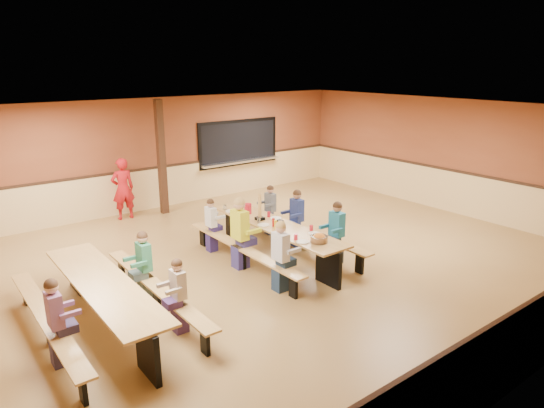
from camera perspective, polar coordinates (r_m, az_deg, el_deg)
ground at (r=9.87m, az=-0.28°, el=-6.85°), size 12.00×12.00×0.00m
room_envelope at (r=9.62m, az=-0.28°, el=-3.07°), size 12.04×10.04×3.02m
kitchen_pass_through at (r=14.82m, az=-3.91°, el=6.98°), size 2.78×0.28×1.38m
structural_post at (r=12.99m, az=-12.88°, el=5.34°), size 0.18×0.18×3.00m
cafeteria_table_main at (r=9.87m, az=0.44°, el=-3.58°), size 1.91×3.70×0.74m
cafeteria_table_second at (r=7.82m, az=-19.12°, el=-10.10°), size 1.91×3.70×0.74m
seated_child_white_left at (r=8.48m, az=1.01°, el=-6.24°), size 0.40×0.32×1.26m
seated_adult_yellow at (r=9.40m, az=-3.79°, el=-3.52°), size 0.46×0.38×1.40m
seated_child_grey_left at (r=10.33m, az=-7.16°, el=-2.54°), size 0.33×0.27×1.14m
seated_child_teal_right at (r=9.71m, az=7.59°, el=-3.42°), size 0.39×0.32×1.26m
seated_child_navy_right at (r=10.56m, az=2.93°, el=-1.69°), size 0.39×0.32×1.25m
seated_child_char_right at (r=11.28m, az=-0.20°, el=-0.74°), size 0.34×0.28×1.15m
seated_child_purple_sec at (r=7.10m, az=-24.05°, el=-12.69°), size 0.37×0.31×1.22m
seated_child_green_sec at (r=8.39m, az=-14.76°, el=-7.22°), size 0.38×0.31×1.22m
seated_child_tan_sec at (r=7.38m, az=-10.92°, el=-10.62°), size 0.34×0.28×1.15m
standing_woman at (r=12.90m, az=-17.14°, el=1.73°), size 0.60×0.41×1.59m
punch_pitcher at (r=10.47m, az=-2.85°, el=-0.54°), size 0.16×0.16×0.22m
chip_bowl at (r=8.85m, az=5.56°, el=-4.05°), size 0.32×0.32×0.15m
napkin_dispenser at (r=9.66m, az=0.91°, el=-2.26°), size 0.10×0.14×0.13m
condiment_mustard at (r=9.53m, az=0.42°, el=-2.41°), size 0.06×0.06×0.17m
condiment_ketchup at (r=9.65m, az=0.17°, el=-2.15°), size 0.06×0.06×0.17m
table_paddle at (r=10.03m, az=-1.44°, el=-1.13°), size 0.16×0.16×0.56m
place_settings at (r=9.78m, az=0.44°, el=-2.10°), size 0.65×3.30×0.11m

